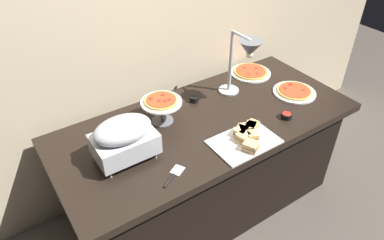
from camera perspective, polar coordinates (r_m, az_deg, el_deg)
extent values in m
plane|color=#4C443D|center=(2.72, 2.01, -13.00)|extent=(8.00, 8.00, 0.00)
cube|color=#C6B593|center=(2.35, -4.67, 14.74)|extent=(4.40, 0.04, 2.40)
cube|color=black|center=(2.21, 2.41, -0.59)|extent=(1.90, 0.84, 0.05)
cube|color=black|center=(2.46, 2.19, -7.65)|extent=(1.75, 0.74, 0.71)
cylinder|color=#B7BABF|center=(1.87, -12.91, -8.47)|extent=(0.01, 0.01, 0.04)
cylinder|color=#B7BABF|center=(1.93, -5.84, -5.59)|extent=(0.01, 0.01, 0.04)
cylinder|color=#B7BABF|center=(1.99, -14.93, -5.37)|extent=(0.01, 0.01, 0.04)
cylinder|color=#B7BABF|center=(2.06, -8.25, -2.78)|extent=(0.01, 0.01, 0.04)
cube|color=#B7BABF|center=(1.91, -10.71, -3.75)|extent=(0.33, 0.22, 0.12)
ellipsoid|color=#B7BABF|center=(1.85, -11.04, -1.51)|extent=(0.31, 0.21, 0.12)
cylinder|color=#B7BABF|center=(2.49, 5.87, 4.76)|extent=(0.14, 0.14, 0.01)
cylinder|color=#B7BABF|center=(2.38, 6.20, 9.22)|extent=(0.02, 0.02, 0.42)
cylinder|color=#B7BABF|center=(2.23, 7.95, 13.20)|extent=(0.02, 0.17, 0.02)
cone|color=#595B60|center=(2.20, 9.27, 11.24)|extent=(0.15, 0.15, 0.10)
sphere|color=#F9EAB2|center=(2.22, 9.17, 10.30)|extent=(0.04, 0.04, 0.04)
cylinder|color=white|center=(2.55, 16.05, 4.27)|extent=(0.29, 0.29, 0.01)
cylinder|color=gold|center=(2.55, 16.10, 4.50)|extent=(0.24, 0.24, 0.01)
cylinder|color=#AD3D1E|center=(2.54, 16.13, 4.65)|extent=(0.21, 0.21, 0.00)
cylinder|color=maroon|center=(2.58, 15.42, 5.42)|extent=(0.02, 0.02, 0.00)
cylinder|color=maroon|center=(2.60, 15.52, 5.57)|extent=(0.02, 0.02, 0.00)
cylinder|color=maroon|center=(2.56, 17.44, 4.67)|extent=(0.02, 0.02, 0.00)
cylinder|color=maroon|center=(2.54, 14.68, 5.01)|extent=(0.02, 0.02, 0.00)
cylinder|color=white|center=(2.72, 9.37, 7.44)|extent=(0.30, 0.30, 0.01)
cylinder|color=#C68E42|center=(2.72, 9.39, 7.66)|extent=(0.25, 0.25, 0.01)
cylinder|color=#AD3D1E|center=(2.71, 9.41, 7.81)|extent=(0.22, 0.22, 0.00)
cylinder|color=maroon|center=(2.68, 10.35, 7.36)|extent=(0.02, 0.02, 0.00)
cylinder|color=maroon|center=(2.75, 10.22, 8.20)|extent=(0.02, 0.02, 0.00)
cylinder|color=maroon|center=(2.74, 8.43, 8.33)|extent=(0.02, 0.02, 0.00)
cylinder|color=maroon|center=(2.66, 9.04, 7.36)|extent=(0.02, 0.02, 0.00)
cylinder|color=#595B60|center=(2.16, -4.83, 1.24)|extent=(0.02, 0.02, 0.13)
cylinder|color=#595B60|center=(2.20, -4.75, -0.09)|extent=(0.14, 0.14, 0.01)
cylinder|color=white|center=(2.12, -4.93, 2.85)|extent=(0.25, 0.25, 0.01)
cylinder|color=gold|center=(2.11, -4.95, 3.12)|extent=(0.20, 0.20, 0.01)
cylinder|color=#AD3D1E|center=(2.11, -4.96, 3.30)|extent=(0.18, 0.18, 0.00)
cylinder|color=maroon|center=(2.15, -4.72, 4.07)|extent=(0.02, 0.02, 0.00)
cylinder|color=maroon|center=(2.09, -5.26, 3.11)|extent=(0.02, 0.02, 0.00)
cylinder|color=maroon|center=(2.12, -6.61, 3.46)|extent=(0.02, 0.02, 0.00)
cylinder|color=maroon|center=(2.09, -4.34, 3.06)|extent=(0.02, 0.02, 0.00)
cylinder|color=maroon|center=(2.10, -3.65, 3.32)|extent=(0.02, 0.02, 0.00)
cube|color=white|center=(2.05, 8.33, -3.44)|extent=(0.38, 0.26, 0.01)
cube|color=tan|center=(2.13, 9.56, -1.29)|extent=(0.09, 0.08, 0.02)
cube|color=#9E6642|center=(2.12, 9.61, -0.95)|extent=(0.09, 0.08, 0.01)
cube|color=tan|center=(2.12, 9.65, -0.60)|extent=(0.09, 0.08, 0.02)
cube|color=tan|center=(2.06, 9.55, -2.81)|extent=(0.08, 0.09, 0.02)
cube|color=#9E6642|center=(2.05, 9.60, -2.47)|extent=(0.08, 0.09, 0.01)
cube|color=tan|center=(2.04, 9.64, -2.12)|extent=(0.08, 0.09, 0.02)
cube|color=tan|center=(2.12, 9.31, -1.47)|extent=(0.09, 0.09, 0.02)
cube|color=#9E6642|center=(2.11, 9.35, -1.13)|extent=(0.09, 0.09, 0.01)
cube|color=tan|center=(2.10, 9.39, -0.79)|extent=(0.09, 0.09, 0.02)
cube|color=tan|center=(2.10, 8.58, -1.83)|extent=(0.10, 0.10, 0.02)
cube|color=#9E6642|center=(2.09, 8.62, -1.49)|extent=(0.10, 0.10, 0.01)
cube|color=tan|center=(2.08, 8.66, -1.14)|extent=(0.10, 0.10, 0.02)
cube|color=tan|center=(2.05, 8.13, -3.06)|extent=(0.08, 0.07, 0.02)
cube|color=#9E6642|center=(2.04, 8.16, -2.72)|extent=(0.08, 0.07, 0.01)
cube|color=tan|center=(2.03, 8.20, -2.37)|extent=(0.08, 0.07, 0.02)
cube|color=tan|center=(1.99, 9.36, -4.52)|extent=(0.09, 0.10, 0.02)
cube|color=#9E6642|center=(1.98, 9.40, -4.17)|extent=(0.09, 0.10, 0.01)
cube|color=tan|center=(1.97, 9.45, -3.82)|extent=(0.09, 0.10, 0.02)
cube|color=tan|center=(2.08, 7.79, -2.25)|extent=(0.10, 0.09, 0.02)
cube|color=#9E6642|center=(2.07, 7.83, -1.91)|extent=(0.10, 0.09, 0.01)
cube|color=tan|center=(2.06, 7.87, -1.56)|extent=(0.10, 0.09, 0.02)
cylinder|color=black|center=(2.29, 14.87, 0.68)|extent=(0.07, 0.07, 0.03)
cylinder|color=maroon|center=(2.28, 14.93, 0.96)|extent=(0.06, 0.06, 0.01)
cylinder|color=black|center=(2.36, 0.33, 3.37)|extent=(0.06, 0.06, 0.04)
cylinder|color=gold|center=(2.35, 0.33, 3.68)|extent=(0.05, 0.05, 0.01)
cube|color=#B7BABF|center=(1.87, -2.33, -8.03)|extent=(0.09, 0.08, 0.00)
cylinder|color=black|center=(1.81, -3.66, -9.66)|extent=(0.09, 0.06, 0.01)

